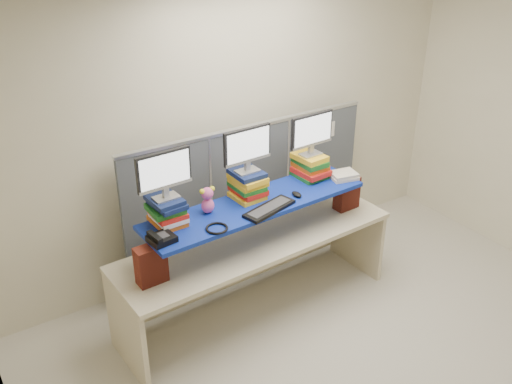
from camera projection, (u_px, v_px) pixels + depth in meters
room at (386, 220)px, 3.94m from camera, size 5.00×4.00×2.80m
cubicle_partition at (250, 199)px, 5.56m from camera, size 2.60×0.06×1.53m
desk at (256, 253)px, 4.98m from camera, size 2.57×0.86×0.77m
brick_pier_left at (151, 265)px, 4.28m from camera, size 0.23×0.14×0.31m
brick_pier_right at (347, 193)px, 5.32m from camera, size 0.23×0.14×0.31m
blue_board at (256, 205)px, 4.76m from camera, size 2.01×0.59×0.04m
book_stack_left at (167, 211)px, 4.40m from camera, size 0.26×0.32×0.22m
book_stack_center at (248, 184)px, 4.78m from camera, size 0.27×0.32×0.24m
book_stack_right at (310, 166)px, 5.14m from camera, size 0.27×0.33×0.22m
monitor_left at (164, 172)px, 4.24m from camera, size 0.44×0.13×0.38m
monitor_center at (247, 147)px, 4.62m from camera, size 0.44×0.13×0.38m
monitor_right at (312, 132)px, 4.99m from camera, size 0.44×0.13×0.38m
keyboard at (269, 209)px, 4.63m from camera, size 0.51×0.28×0.03m
mouse at (297, 194)px, 4.84m from camera, size 0.10×0.13×0.04m
desk_phone at (161, 238)px, 4.20m from camera, size 0.21×0.19×0.08m
headset at (217, 228)px, 4.36m from camera, size 0.22×0.22×0.02m
plush_toy at (208, 200)px, 4.55m from camera, size 0.13×0.10×0.22m
binder_stack at (344, 175)px, 5.15m from camera, size 0.27×0.23×0.06m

